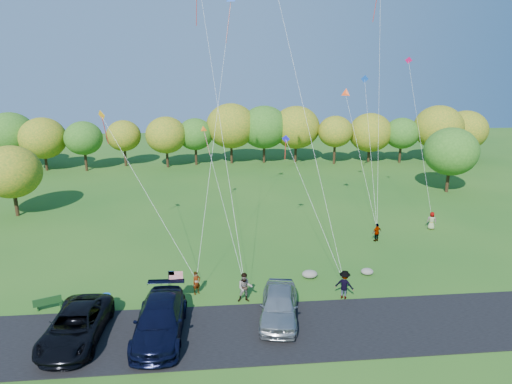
% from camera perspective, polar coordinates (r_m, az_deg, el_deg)
% --- Properties ---
extents(ground, '(140.00, 140.00, 0.00)m').
position_cam_1_polar(ground, '(30.27, 0.41, -12.91)').
color(ground, '#1F5217').
rests_on(ground, ground).
extents(asphalt_lane, '(44.00, 6.00, 0.06)m').
position_cam_1_polar(asphalt_lane, '(26.86, 1.32, -16.99)').
color(asphalt_lane, black).
rests_on(asphalt_lane, ground).
extents(treeline, '(76.59, 27.89, 8.38)m').
position_cam_1_polar(treeline, '(63.27, -3.10, 7.19)').
color(treeline, '#382614').
rests_on(treeline, ground).
extents(minivan_dark, '(3.13, 6.26, 1.70)m').
position_cam_1_polar(minivan_dark, '(27.45, -21.61, -15.29)').
color(minivan_dark, black).
rests_on(minivan_dark, asphalt_lane).
extents(minivan_navy, '(2.82, 6.50, 1.86)m').
position_cam_1_polar(minivan_navy, '(26.52, -11.92, -15.39)').
color(minivan_navy, black).
rests_on(minivan_navy, asphalt_lane).
extents(minivan_silver, '(3.06, 5.64, 1.82)m').
position_cam_1_polar(minivan_silver, '(27.45, 2.91, -13.91)').
color(minivan_silver, '#94999D').
rests_on(minivan_silver, asphalt_lane).
extents(flyer_a, '(0.68, 0.64, 1.56)m').
position_cam_1_polar(flyer_a, '(30.45, -7.44, -11.20)').
color(flyer_a, '#4C4C59').
rests_on(flyer_a, ground).
extents(flyer_b, '(0.96, 0.76, 1.94)m').
position_cam_1_polar(flyer_b, '(29.26, -1.38, -11.85)').
color(flyer_b, '#4C4C59').
rests_on(flyer_b, ground).
extents(flyer_c, '(1.41, 1.20, 1.90)m').
position_cam_1_polar(flyer_c, '(30.17, 10.99, -11.29)').
color(flyer_c, '#4C4C59').
rests_on(flyer_c, ground).
extents(flyer_d, '(1.00, 0.72, 1.58)m').
position_cam_1_polar(flyer_d, '(39.70, 14.88, -4.90)').
color(flyer_d, '#4C4C59').
rests_on(flyer_d, ground).
extents(flyer_e, '(0.92, 0.77, 1.62)m').
position_cam_1_polar(flyer_e, '(43.96, 21.10, -3.36)').
color(flyer_e, '#4C4C59').
rests_on(flyer_e, ground).
extents(park_bench, '(1.57, 0.84, 0.90)m').
position_cam_1_polar(park_bench, '(31.26, -24.55, -12.52)').
color(park_bench, '#153B16').
rests_on(park_bench, ground).
extents(trash_barrel, '(0.60, 0.60, 0.90)m').
position_cam_1_polar(trash_barrel, '(30.24, -18.22, -12.87)').
color(trash_barrel, '#0C4CB7').
rests_on(trash_barrel, ground).
extents(flag_assembly, '(0.89, 0.58, 2.41)m').
position_cam_1_polar(flag_assembly, '(28.81, -10.32, -10.75)').
color(flag_assembly, black).
rests_on(flag_assembly, ground).
extents(boulder_near, '(1.09, 0.85, 0.54)m').
position_cam_1_polar(boulder_near, '(32.69, 6.73, -10.16)').
color(boulder_near, gray).
rests_on(boulder_near, ground).
extents(boulder_far, '(0.89, 0.74, 0.46)m').
position_cam_1_polar(boulder_far, '(33.87, 13.73, -9.63)').
color(boulder_far, gray).
rests_on(boulder_far, ground).
extents(kites_aloft, '(25.65, 10.93, 18.33)m').
position_cam_1_polar(kites_aloft, '(40.34, 2.44, 22.40)').
color(kites_aloft, red).
rests_on(kites_aloft, ground).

